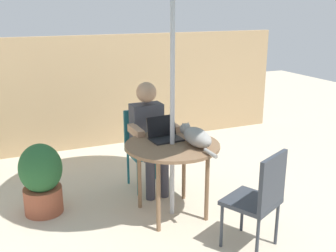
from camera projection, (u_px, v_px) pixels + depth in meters
ground_plane at (172, 213)px, 4.07m from camera, size 14.00×14.00×0.00m
fence_back at (106, 91)px, 5.87m from camera, size 5.56×0.08×1.60m
patio_table at (172, 151)px, 3.88m from camera, size 0.91×0.91×0.73m
chair_occupied at (144, 142)px, 4.59m from camera, size 0.40×0.40×0.87m
chair_empty at (261, 195)px, 3.33m from camera, size 0.53×0.53×0.87m
person_seated at (149, 132)px, 4.41m from camera, size 0.48×0.48×1.21m
laptop at (164, 133)px, 3.99m from camera, size 0.31×0.27×0.21m
cat at (196, 137)px, 3.80m from camera, size 0.21×0.65×0.17m
potted_plant_near_fence at (41, 178)px, 3.99m from camera, size 0.42×0.42×0.72m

